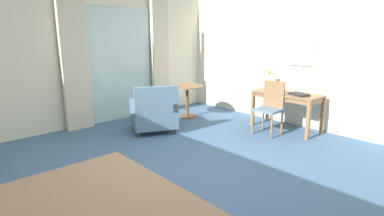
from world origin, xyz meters
TOP-DOWN VIEW (x-y plane):
  - ground at (0.00, 0.00)m, footprint 6.96×6.66m
  - wall_back at (0.00, 3.07)m, footprint 6.56×0.12m
  - wall_right at (3.22, 0.00)m, footprint 0.12×6.26m
  - balcony_glass_door at (0.85, 2.99)m, footprint 1.54×0.02m
  - curtain_panel_left at (-0.14, 2.89)m, footprint 0.52×0.10m
  - curtain_panel_right at (1.84, 2.89)m, footprint 0.43×0.10m
  - writing_desk at (2.74, 0.14)m, footprint 0.60×1.25m
  - desk_chair at (2.33, 0.23)m, footprint 0.43×0.46m
  - desk_lamp at (2.79, 0.58)m, footprint 0.20×0.29m
  - closed_book at (2.66, -0.14)m, footprint 0.30×0.37m
  - armchair_by_window at (0.81, 1.76)m, footprint 1.04×1.04m
  - round_cafe_table at (1.96, 2.09)m, footprint 0.70×0.70m
  - wall_mirror at (3.14, 0.14)m, footprint 0.02×0.57m

SIDE VIEW (x-z plane):
  - ground at x=0.00m, z-range -0.10..0.00m
  - armchair_by_window at x=0.81m, z-range -0.10..0.80m
  - round_cafe_table at x=1.96m, z-range 0.17..0.88m
  - desk_chair at x=2.33m, z-range 0.05..1.02m
  - writing_desk at x=2.74m, z-range 0.27..0.99m
  - closed_book at x=2.66m, z-range 0.72..0.76m
  - desk_lamp at x=2.79m, z-range 0.80..1.25m
  - balcony_glass_door at x=0.85m, z-range 0.00..2.33m
  - curtain_panel_left at x=-0.14m, z-range 0.00..2.52m
  - curtain_panel_right at x=1.84m, z-range 0.00..2.52m
  - wall_back at x=0.00m, z-range 0.00..2.65m
  - wall_right at x=3.22m, z-range 0.00..2.65m
  - wall_mirror at x=3.14m, z-range 1.20..1.96m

